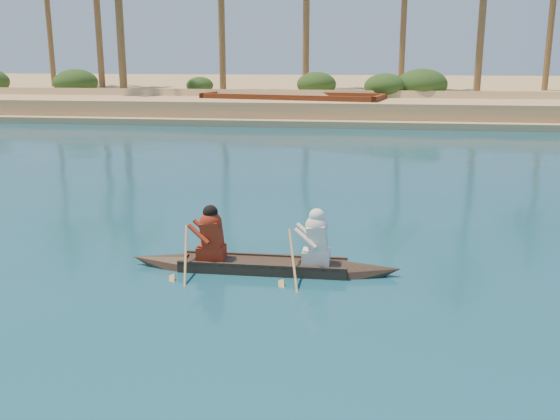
# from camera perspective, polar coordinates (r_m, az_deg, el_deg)

# --- Properties ---
(ground) EXTENTS (160.00, 160.00, 0.00)m
(ground) POSITION_cam_1_polar(r_m,az_deg,el_deg) (14.12, -9.15, -2.71)
(ground) COLOR #0C2F4E
(ground) RESTS_ON ground
(sandy_embankment) EXTENTS (150.00, 51.00, 1.50)m
(sandy_embankment) POSITION_cam_1_polar(r_m,az_deg,el_deg) (60.03, 4.16, 10.69)
(sandy_embankment) COLOR tan
(sandy_embankment) RESTS_ON ground
(shrub_cluster) EXTENTS (100.00, 6.00, 2.40)m
(shrub_cluster) POSITION_cam_1_polar(r_m,az_deg,el_deg) (44.68, 2.79, 10.42)
(shrub_cluster) COLOR #213E16
(shrub_cluster) RESTS_ON ground
(canoe) EXTENTS (5.23, 0.70, 1.44)m
(canoe) POSITION_cam_1_polar(r_m,az_deg,el_deg) (11.94, -1.55, -4.28)
(canoe) COLOR #372B1E
(canoe) RESTS_ON ground
(barge_mid) EXTENTS (11.87, 5.89, 1.89)m
(barge_mid) POSITION_cam_1_polar(r_m,az_deg,el_deg) (40.33, 1.19, 9.28)
(barge_mid) COLOR maroon
(barge_mid) RESTS_ON ground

